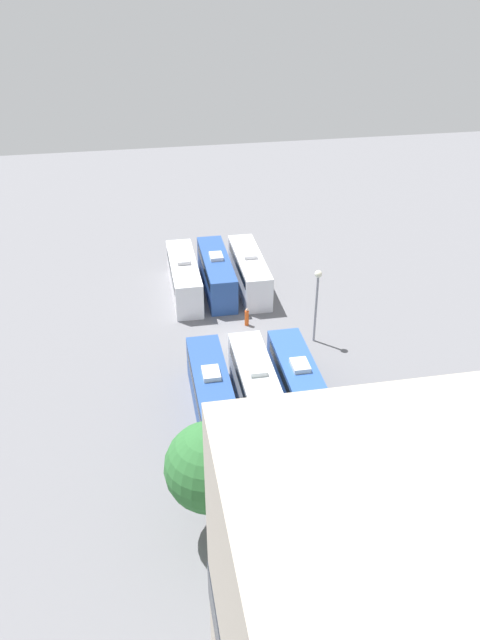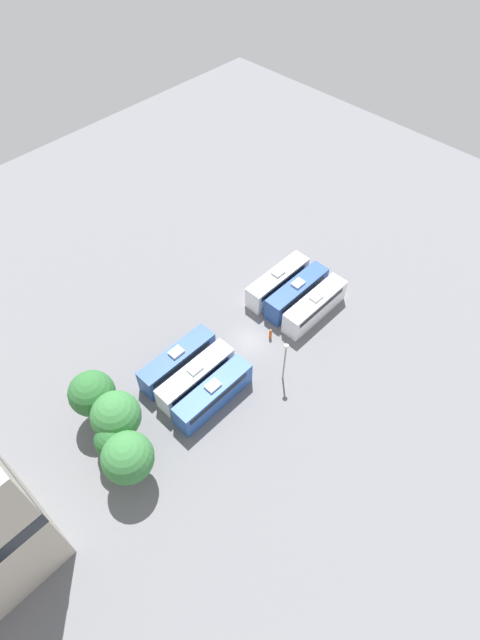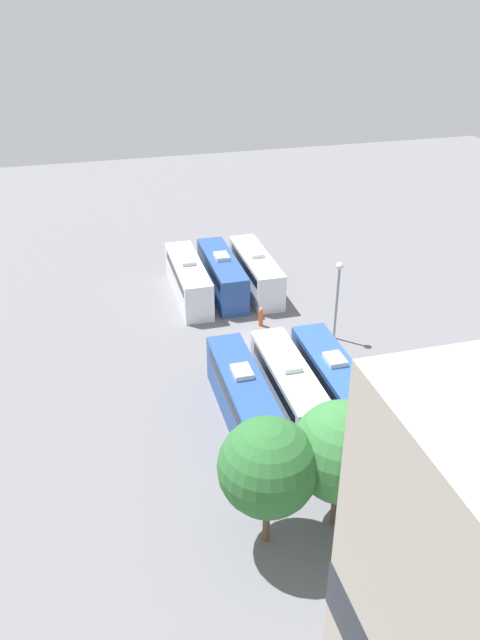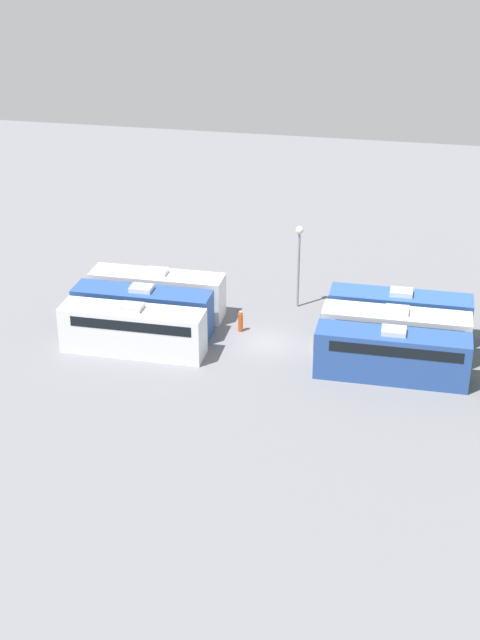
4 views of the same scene
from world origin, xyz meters
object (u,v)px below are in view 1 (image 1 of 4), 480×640
bus_2 (184,276)px  bus_4 (257,388)px  tree_2 (280,457)px  worker_person (247,317)px  bus_3 (299,385)px  light_pole (317,293)px  bus_0 (249,271)px  bus_5 (212,393)px  bus_1 (217,272)px  tree_3 (210,467)px  tree_1 (314,487)px  tree_0 (366,476)px

bus_2 → bus_4: same height
tree_2 → worker_person: bearing=-96.0°
bus_3 → light_pole: (-3.50, -8.02, 2.77)m
bus_0 → bus_5: (6.22, 18.07, 0.00)m
bus_2 → bus_5: size_ratio=1.00×
bus_5 → bus_1: bearing=-99.5°
bus_0 → tree_3: tree_3 is taller
bus_0 → tree_1: 29.93m
bus_0 → bus_2: (6.32, 0.09, 0.00)m
bus_2 → tree_0: (-6.83, 29.95, 2.72)m
bus_4 → tree_1: size_ratio=1.72×
bus_5 → tree_3: size_ratio=1.37×
bus_4 → tree_3: size_ratio=1.37×
bus_0 → worker_person: size_ratio=6.11×
bus_4 → tree_0: 12.73m
bus_2 → worker_person: bus_2 is taller
bus_0 → tree_0: tree_0 is taller
bus_2 → tree_3: 28.43m
light_pole → tree_3: 21.32m
tree_0 → tree_1: 2.88m
bus_0 → bus_4: same height
bus_2 → bus_5: (-0.09, 17.98, 0.00)m
bus_0 → tree_0: size_ratio=1.42×
bus_1 → tree_2: bearing=88.8°
bus_2 → tree_3: bearing=87.2°
bus_1 → tree_1: (-0.88, 29.95, 2.10)m
bus_3 → bus_4: bearing=-2.7°
bus_1 → bus_3: 18.71m
tree_1 → bus_1: bearing=-88.3°
light_pole → tree_1: light_pole is taller
light_pole → tree_1: bearing=73.3°
bus_3 → tree_3: tree_3 is taller
bus_1 → bus_2: (3.15, 0.27, 0.00)m
tree_2 → tree_3: 3.93m
light_pole → tree_0: size_ratio=0.93×
bus_3 → tree_3: (7.78, 10.06, 3.11)m
tree_1 → tree_3: bearing=-15.0°
worker_person → tree_2: (2.23, 21.37, 4.12)m
bus_5 → tree_2: 10.81m
tree_1 → bus_2: bearing=-82.3°
tree_2 → light_pole: bearing=-112.3°
light_pole → tree_0: bearing=81.2°
worker_person → bus_0: bearing=-102.8°
tree_0 → tree_2: 4.70m
bus_1 → bus_5: 18.50m
tree_3 → light_pole: bearing=-122.0°
bus_1 → bus_4: size_ratio=1.00×
bus_5 → worker_person: 12.28m
bus_4 → tree_3: tree_3 is taller
tree_1 → tree_3: 5.70m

